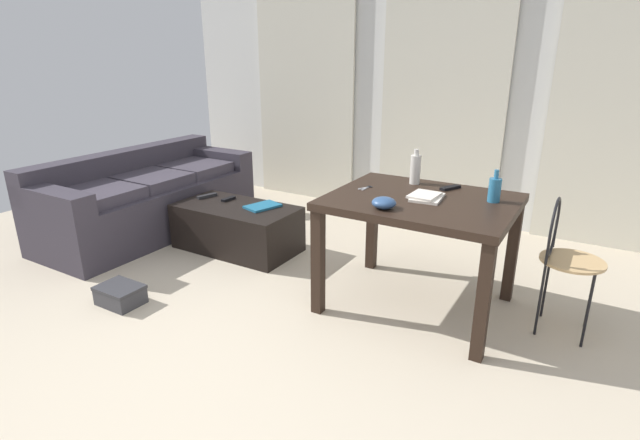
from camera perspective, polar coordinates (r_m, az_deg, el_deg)
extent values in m
plane|color=beige|center=(3.52, 2.57, -8.63)|extent=(7.96, 7.96, 0.00)
cube|color=silver|center=(5.03, 14.38, 14.69)|extent=(6.08, 0.10, 2.58)
cube|color=beige|center=(5.62, -1.79, 14.37)|extent=(1.22, 0.03, 2.33)
cube|color=beige|center=(4.96, 13.96, 13.18)|extent=(1.22, 0.03, 2.33)
cube|color=beige|center=(4.75, 32.41, 10.56)|extent=(1.22, 0.03, 2.33)
cube|color=#38333D|center=(4.89, -19.07, 1.37)|extent=(0.85, 2.05, 0.46)
cube|color=#38333D|center=(5.05, -21.89, 5.93)|extent=(0.21, 2.05, 0.29)
cube|color=#38333D|center=(5.43, -12.03, 7.15)|extent=(0.84, 0.20, 0.18)
cube|color=#38333D|center=(4.31, -28.79, 2.05)|extent=(0.84, 0.20, 0.18)
cube|color=#3E3944|center=(5.14, -14.41, 5.87)|extent=(0.60, 0.52, 0.10)
cube|color=#3E3944|center=(4.78, -19.03, 4.45)|extent=(0.60, 0.52, 0.10)
cube|color=#3E3944|center=(4.47, -24.33, 2.77)|extent=(0.60, 0.52, 0.10)
cube|color=black|center=(4.26, -9.63, -0.88)|extent=(1.04, 0.55, 0.39)
cube|color=black|center=(3.16, 11.73, 2.08)|extent=(1.14, 0.92, 0.05)
cube|color=black|center=(3.15, -0.23, -4.95)|extent=(0.07, 0.07, 0.71)
cube|color=black|center=(2.81, 18.44, -9.13)|extent=(0.07, 0.07, 0.71)
cube|color=black|center=(3.82, 6.10, -0.60)|extent=(0.07, 0.07, 0.71)
cube|color=black|center=(3.55, 21.46, -3.47)|extent=(0.07, 0.07, 0.71)
cylinder|color=tan|center=(3.24, 27.32, -4.26)|extent=(0.36, 0.36, 0.02)
cylinder|color=black|center=(3.22, 28.71, -9.35)|extent=(0.02, 0.02, 0.46)
cylinder|color=black|center=(3.45, 29.00, -7.53)|extent=(0.02, 0.02, 0.46)
cylinder|color=black|center=(3.23, 24.22, -8.55)|extent=(0.02, 0.02, 0.46)
cylinder|color=black|center=(3.46, 24.82, -6.78)|extent=(0.02, 0.02, 0.46)
torus|color=black|center=(3.18, 25.59, -0.74)|extent=(0.02, 0.36, 0.36)
cylinder|color=black|center=(3.07, 25.00, -3.18)|extent=(0.02, 0.02, 0.18)
cylinder|color=black|center=(3.36, 25.68, -1.41)|extent=(0.02, 0.02, 0.18)
cylinder|color=teal|center=(3.17, 19.66, 3.28)|extent=(0.08, 0.08, 0.15)
cylinder|color=teal|center=(3.15, 19.86, 5.04)|extent=(0.03, 0.03, 0.05)
cylinder|color=beige|center=(3.46, 11.04, 5.78)|extent=(0.07, 0.07, 0.20)
cylinder|color=beige|center=(3.44, 11.17, 7.74)|extent=(0.03, 0.03, 0.04)
ellipsoid|color=#2D4C7A|center=(2.90, 7.45, 2.00)|extent=(0.14, 0.14, 0.07)
cube|color=silver|center=(3.14, 12.36, 2.58)|extent=(0.20, 0.26, 0.02)
cube|color=silver|center=(3.13, 12.06, 2.84)|extent=(0.17, 0.21, 0.01)
cube|color=black|center=(3.40, 14.93, 3.66)|extent=(0.11, 0.16, 0.02)
cube|color=#9EA0A5|center=(3.30, 5.27, 3.66)|extent=(0.01, 0.09, 0.00)
torus|color=#262628|center=(3.36, 5.76, 3.90)|extent=(0.03, 0.03, 0.00)
cube|color=#9EA0A5|center=(3.31, 5.05, 3.71)|extent=(0.04, 0.08, 0.00)
torus|color=#262628|center=(3.35, 5.85, 3.87)|extent=(0.03, 0.03, 0.00)
cube|color=black|center=(4.38, -10.62, 2.43)|extent=(0.05, 0.14, 0.02)
cube|color=#232326|center=(4.50, -13.02, 2.75)|extent=(0.09, 0.19, 0.02)
cube|color=#1E668C|center=(4.13, -6.70, 1.61)|extent=(0.26, 0.32, 0.02)
cube|color=#38383D|center=(3.63, -22.20, -8.23)|extent=(0.29, 0.22, 0.11)
cube|color=#313135|center=(3.61, -22.33, -7.30)|extent=(0.30, 0.23, 0.02)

